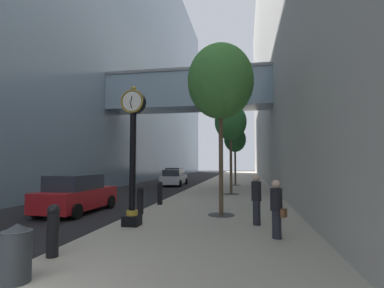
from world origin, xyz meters
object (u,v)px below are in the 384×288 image
object	(u,v)px
car_white_far	(174,178)
bollard_nearest	(53,229)
pedestrian_walking	(277,208)
bollard_third	(140,199)
street_tree_mid_near	(231,122)
street_clock	(133,148)
street_tree_near	(220,82)
street_tree_mid_far	(235,140)
trash_bin	(16,252)
pedestrian_by_clock	(256,198)
car_black_mid	(175,175)
bollard_fourth	(160,192)
car_red_near	(77,194)

from	to	relation	value
car_white_far	bollard_nearest	bearing A→B (deg)	-82.99
bollard_nearest	pedestrian_walking	distance (m)	5.85
bollard_third	street_tree_mid_near	world-z (taller)	street_tree_mid_near
street_clock	street_tree_near	bearing A→B (deg)	42.20
bollard_third	street_tree_mid_far	size ratio (longest dim) A/B	0.21
street_tree_near	street_tree_mid_near	bearing A→B (deg)	90.00
street_tree_near	trash_bin	bearing A→B (deg)	-112.59
bollard_third	street_tree_mid_far	bearing A→B (deg)	78.51
bollard_third	street_tree_mid_far	world-z (taller)	street_tree_mid_far
pedestrian_by_clock	car_black_mid	distance (m)	25.22
bollard_nearest	street_tree_mid_near	size ratio (longest dim) A/B	0.19
street_clock	car_white_far	world-z (taller)	street_clock
street_tree_mid_far	pedestrian_by_clock	size ratio (longest dim) A/B	3.20
street_clock	car_black_mid	world-z (taller)	street_clock
trash_bin	car_black_mid	distance (m)	29.74
street_tree_mid_far	car_black_mid	xyz separation A→B (m)	(-7.41, 5.83, -3.68)
street_tree_near	car_white_far	bearing A→B (deg)	110.41
street_clock	street_tree_mid_far	bearing A→B (deg)	81.37
trash_bin	car_black_mid	xyz separation A→B (m)	(-4.32, 29.42, 0.14)
street_tree_mid_far	trash_bin	distance (m)	24.10
street_tree_mid_near	trash_bin	xyz separation A→B (m)	(-3.09, -15.51, -4.40)
street_tree_mid_near	car_black_mid	world-z (taller)	street_tree_mid_near
street_tree_near	bollard_nearest	bearing A→B (deg)	-119.15
bollard_fourth	car_black_mid	distance (m)	19.97
bollard_third	bollard_fourth	xyz separation A→B (m)	(0.00, 2.82, 0.00)
trash_bin	pedestrian_walking	distance (m)	6.39
street_tree_mid_far	car_black_mid	world-z (taller)	street_tree_mid_far
trash_bin	bollard_nearest	bearing A→B (deg)	101.10
bollard_third	pedestrian_by_clock	bearing A→B (deg)	-15.04
street_tree_near	trash_bin	distance (m)	9.49
trash_bin	pedestrian_by_clock	world-z (taller)	pedestrian_by_clock
street_tree_near	pedestrian_walking	bearing A→B (deg)	-61.29
bollard_third	street_tree_mid_near	bearing A→B (deg)	68.33
street_tree_near	street_tree_mid_far	bearing A→B (deg)	90.00
trash_bin	pedestrian_walking	world-z (taller)	pedestrian_walking
trash_bin	car_red_near	world-z (taller)	car_red_near
street_clock	street_tree_mid_near	size ratio (longest dim) A/B	0.78
street_tree_mid_far	pedestrian_by_clock	world-z (taller)	street_tree_mid_far
street_clock	car_red_near	xyz separation A→B (m)	(-3.80, 2.73, -1.97)
pedestrian_walking	car_black_mid	xyz separation A→B (m)	(-9.28, 25.41, -0.20)
pedestrian_walking	car_red_near	distance (m)	9.24
street_clock	pedestrian_by_clock	distance (m)	4.65
bollard_fourth	car_black_mid	world-z (taller)	car_black_mid
bollard_third	pedestrian_walking	xyz separation A→B (m)	(5.23, -3.03, 0.24)
street_tree_near	street_tree_mid_far	world-z (taller)	street_tree_near
bollard_third	pedestrian_walking	distance (m)	6.05
pedestrian_walking	car_black_mid	distance (m)	27.05
bollard_nearest	bollard_fourth	distance (m)	8.47
bollard_nearest	bollard_fourth	bearing A→B (deg)	90.00
street_tree_mid_near	pedestrian_by_clock	size ratio (longest dim) A/B	3.57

